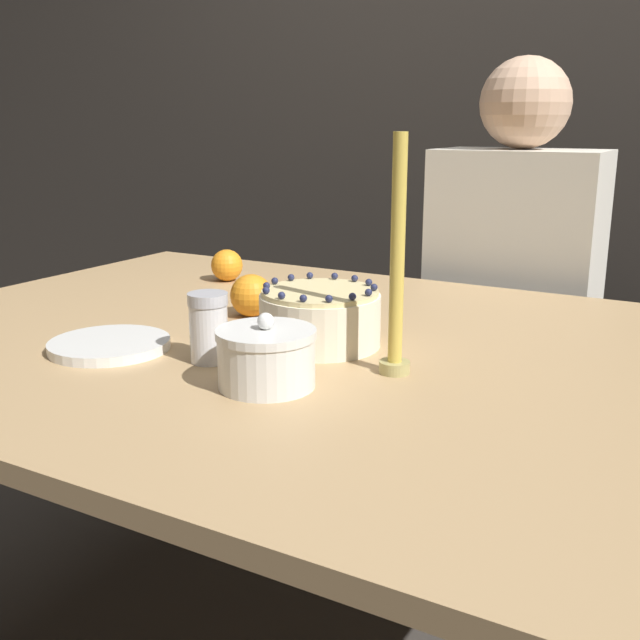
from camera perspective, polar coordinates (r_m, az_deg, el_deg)
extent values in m
cube|color=#38332D|center=(2.56, 15.51, 18.85)|extent=(8.00, 0.05, 2.60)
cube|color=tan|center=(1.31, -1.99, -2.00)|extent=(1.58, 1.15, 0.03)
cylinder|color=tan|center=(2.23, -10.96, -4.95)|extent=(0.07, 0.07, 0.71)
cylinder|color=#EFE5CC|center=(1.25, 0.00, 0.00)|extent=(0.20, 0.20, 0.09)
cylinder|color=beige|center=(1.24, 0.00, 2.12)|extent=(0.19, 0.19, 0.01)
sphere|color=#23284C|center=(1.20, 3.72, 2.11)|extent=(0.01, 0.01, 0.01)
sphere|color=#23284C|center=(1.23, 4.14, 2.50)|extent=(0.01, 0.01, 0.01)
sphere|color=#23284C|center=(1.27, 3.74, 2.89)|extent=(0.01, 0.01, 0.01)
sphere|color=#23284C|center=(1.30, 2.66, 3.19)|extent=(0.01, 0.01, 0.01)
sphere|color=#23284C|center=(1.32, 1.12, 3.37)|extent=(0.01, 0.01, 0.01)
sphere|color=#23284C|center=(1.32, -0.60, 3.39)|extent=(0.01, 0.01, 0.01)
sphere|color=#23284C|center=(1.31, -2.22, 3.26)|extent=(0.01, 0.01, 0.01)
sphere|color=#23284C|center=(1.28, -3.47, 2.99)|extent=(0.01, 0.01, 0.01)
sphere|color=#23284C|center=(1.25, -4.10, 2.63)|extent=(0.01, 0.01, 0.01)
sphere|color=#23284C|center=(1.21, -3.94, 2.23)|extent=(0.01, 0.01, 0.01)
sphere|color=#23284C|center=(1.17, -2.94, 1.88)|extent=(0.01, 0.01, 0.01)
sphere|color=#23284C|center=(1.15, -1.28, 1.66)|extent=(0.01, 0.01, 0.01)
sphere|color=#23284C|center=(1.15, 0.69, 1.63)|extent=(0.01, 0.01, 0.01)
sphere|color=#23284C|center=(1.17, 2.49, 1.80)|extent=(0.01, 0.01, 0.01)
cylinder|color=white|center=(1.06, -4.10, -3.22)|extent=(0.14, 0.14, 0.07)
cylinder|color=white|center=(1.05, -4.14, -1.04)|extent=(0.14, 0.14, 0.01)
sphere|color=white|center=(1.04, -4.16, -0.09)|extent=(0.02, 0.02, 0.02)
cylinder|color=white|center=(1.18, -8.46, -1.01)|extent=(0.06, 0.06, 0.09)
cylinder|color=silver|center=(1.16, -8.56, 1.60)|extent=(0.06, 0.06, 0.02)
cylinder|color=white|center=(1.28, -15.73, -2.00)|extent=(0.20, 0.20, 0.01)
cylinder|color=white|center=(1.28, -15.76, -1.66)|extent=(0.20, 0.20, 0.01)
cylinder|color=tan|center=(1.13, 5.69, -3.58)|extent=(0.05, 0.05, 0.02)
cylinder|color=gold|center=(1.08, 5.93, 5.26)|extent=(0.02, 0.02, 0.33)
sphere|color=orange|center=(1.77, -7.11, 4.16)|extent=(0.07, 0.07, 0.07)
sphere|color=orange|center=(1.44, -5.25, 1.88)|extent=(0.08, 0.08, 0.08)
cube|color=#595960|center=(2.10, 13.64, -10.26)|extent=(0.34, 0.34, 0.45)
cube|color=silver|center=(1.94, 14.57, 3.76)|extent=(0.40, 0.24, 0.59)
sphere|color=#D8AD8C|center=(1.90, 15.38, 15.67)|extent=(0.22, 0.22, 0.22)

